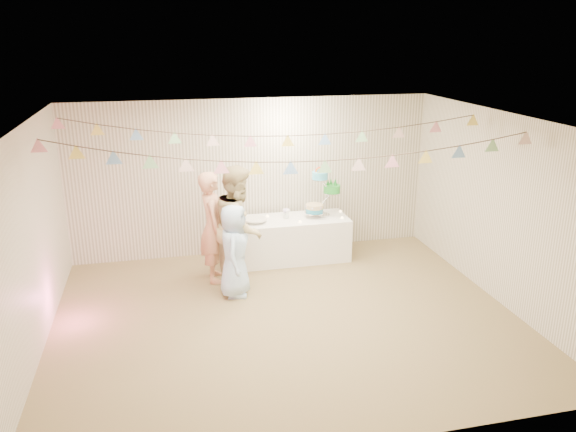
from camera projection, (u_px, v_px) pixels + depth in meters
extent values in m
plane|color=olive|center=(287.00, 318.00, 7.41)|extent=(6.00, 6.00, 0.00)
plane|color=silver|center=(287.00, 121.00, 6.60)|extent=(6.00, 6.00, 0.00)
plane|color=silver|center=(253.00, 177.00, 9.32)|extent=(6.00, 6.00, 0.00)
plane|color=silver|center=(354.00, 320.00, 4.69)|extent=(6.00, 6.00, 0.00)
plane|color=silver|center=(30.00, 245.00, 6.37)|extent=(5.00, 5.00, 0.00)
plane|color=silver|center=(501.00, 209.00, 7.65)|extent=(5.00, 5.00, 0.00)
cube|color=white|center=(291.00, 239.00, 9.25)|extent=(1.88, 0.75, 0.70)
cylinder|color=white|center=(255.00, 219.00, 8.95)|extent=(0.37, 0.37, 0.02)
imported|color=tan|center=(213.00, 227.00, 8.33)|extent=(0.41, 0.62, 1.69)
imported|color=tan|center=(239.00, 227.00, 8.14)|extent=(0.90, 1.04, 1.82)
imported|color=#B4D7FF|center=(234.00, 251.00, 7.88)|extent=(0.58, 0.74, 1.34)
cylinder|color=#FFD88C|center=(244.00, 224.00, 8.82)|extent=(0.04, 0.04, 0.03)
cylinder|color=#FFD88C|center=(268.00, 216.00, 9.22)|extent=(0.04, 0.04, 0.03)
cylinder|color=#FFD88C|center=(300.00, 222.00, 8.95)|extent=(0.04, 0.04, 0.03)
cylinder|color=#FFD88C|center=(308.00, 212.00, 9.41)|extent=(0.04, 0.04, 0.03)
cylinder|color=#FFD88C|center=(342.00, 218.00, 9.14)|extent=(0.04, 0.04, 0.03)
cylinder|color=#FFD88C|center=(341.00, 211.00, 9.46)|extent=(0.04, 0.04, 0.03)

